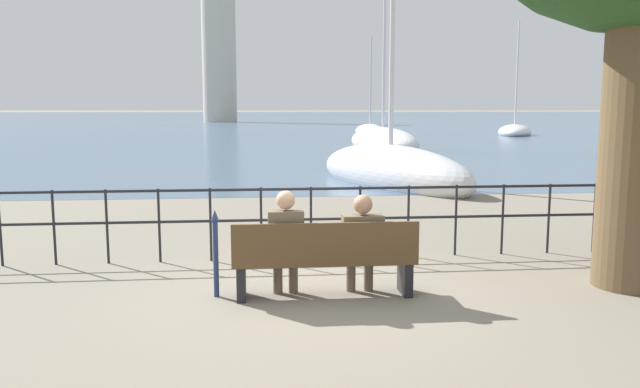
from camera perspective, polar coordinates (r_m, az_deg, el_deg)
name	(u,v)px	position (r m, az deg, el deg)	size (l,w,h in m)	color
ground_plane	(324,296)	(7.35, 0.39, -9.27)	(1000.00, 1000.00, 0.00)	gray
harbor_water	(261,116)	(165.11, -5.46, 7.11)	(600.00, 300.00, 0.01)	#47607A
park_bench	(325,260)	(7.17, 0.45, -6.04)	(2.11, 0.45, 0.90)	brown
seated_person_left	(286,239)	(7.16, -3.15, -4.10)	(0.40, 0.35, 1.24)	brown
seated_person_right	(362,239)	(7.26, 3.87, -4.15)	(0.47, 0.35, 1.19)	brown
promenade_railing	(311,211)	(8.96, -0.83, -1.60)	(12.91, 0.04, 1.05)	black
closed_umbrella	(216,249)	(7.27, -9.52, -4.94)	(0.09, 0.09, 1.02)	navy
sailboat_0	(370,131)	(51.04, 4.61, 5.76)	(2.65, 5.47, 8.16)	white
sailboat_1	(515,132)	(52.15, 17.37, 5.47)	(4.66, 6.54, 9.23)	silver
sailboat_3	(383,142)	(33.60, 5.77, 4.76)	(3.61, 8.38, 10.46)	white
sailboat_4	(390,172)	(17.93, 6.43, 2.01)	(4.24, 7.32, 7.57)	silver
harbor_lighthouse	(219,42)	(97.51, -9.24, 13.52)	(5.09, 5.09, 25.55)	beige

